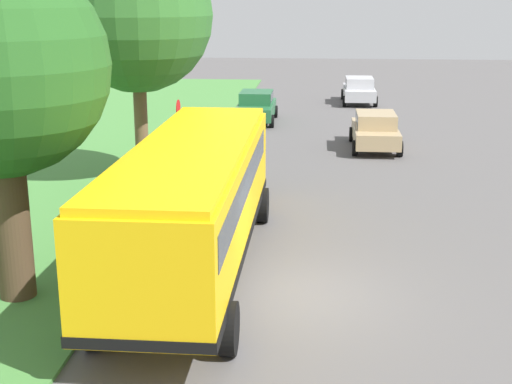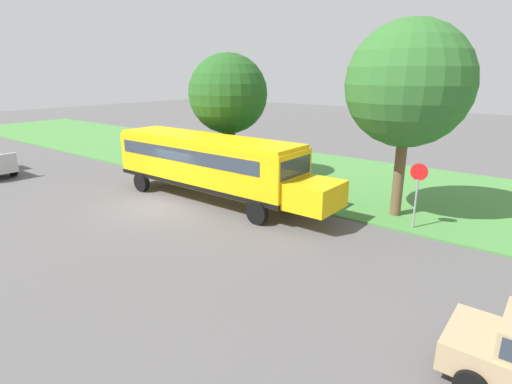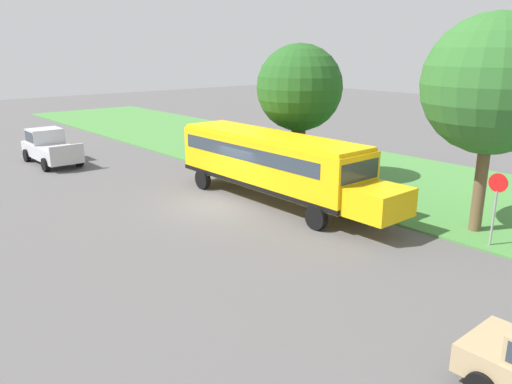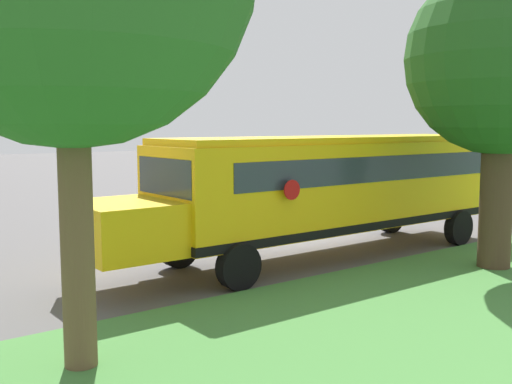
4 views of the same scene
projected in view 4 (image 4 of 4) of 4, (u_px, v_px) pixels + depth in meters
name	position (u px, v px, depth m)	size (l,w,h in m)	color
ground_plane	(303.00, 237.00, 18.61)	(120.00, 120.00, 0.00)	#565454
school_bus	(331.00, 183.00, 15.77)	(2.84, 12.42, 3.16)	yellow
pickup_truck	(479.00, 174.00, 29.03)	(2.28, 5.40, 2.10)	#B7B7BC
oak_tree_beside_bus	(504.00, 64.00, 13.91)	(4.47, 4.47, 7.22)	#4C3826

